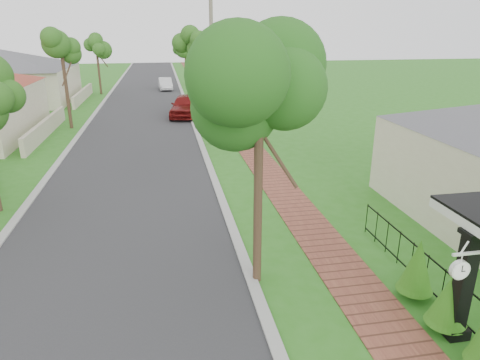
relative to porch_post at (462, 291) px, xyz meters
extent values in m
plane|color=#2B6E1A|center=(-4.55, 1.00, -1.12)|extent=(160.00, 160.00, 0.00)
cube|color=#28282B|center=(-7.55, 21.00, -1.12)|extent=(7.00, 120.00, 0.02)
cube|color=#9E9E99|center=(-3.90, 21.00, -1.12)|extent=(0.30, 120.00, 0.10)
cube|color=#9E9E99|center=(-11.20, 21.00, -1.12)|extent=(0.30, 120.00, 0.10)
cube|color=brown|center=(-1.30, 21.00, -1.12)|extent=(1.50, 120.00, 0.03)
cube|color=black|center=(0.00, 0.00, 0.14)|extent=(0.30, 0.30, 2.52)
cube|color=black|center=(0.00, 0.00, -1.00)|extent=(0.48, 0.48, 0.24)
cube|color=black|center=(0.00, 0.00, 1.34)|extent=(0.42, 0.42, 0.10)
cube|color=black|center=(0.35, 1.00, -0.17)|extent=(0.03, 8.00, 0.03)
cube|color=black|center=(0.35, 1.00, -0.97)|extent=(0.03, 8.00, 0.03)
cylinder|color=black|center=(0.35, 0.33, -0.62)|extent=(0.02, 0.02, 1.00)
cylinder|color=black|center=(0.35, 1.00, -0.62)|extent=(0.02, 0.02, 1.00)
cylinder|color=black|center=(0.35, 1.67, -0.62)|extent=(0.02, 0.02, 1.00)
cylinder|color=black|center=(0.35, 2.33, -0.62)|extent=(0.02, 0.02, 1.00)
cylinder|color=black|center=(0.35, 3.00, -0.62)|extent=(0.02, 0.02, 1.00)
cylinder|color=black|center=(0.35, 3.67, -0.62)|extent=(0.02, 0.02, 1.00)
cylinder|color=black|center=(0.35, 4.33, -0.62)|extent=(0.02, 0.02, 1.00)
cylinder|color=black|center=(0.35, 5.00, -0.62)|extent=(0.02, 0.02, 1.00)
cylinder|color=#382619|center=(-3.05, 17.00, 1.15)|extent=(0.22, 0.22, 4.55)
sphere|color=#1B4713|center=(-3.05, 17.00, 3.56)|extent=(1.70, 1.70, 1.70)
cylinder|color=#382619|center=(-3.05, 31.00, 1.33)|extent=(0.22, 0.22, 4.90)
sphere|color=#1B4713|center=(-3.05, 31.00, 3.92)|extent=(1.70, 1.70, 1.70)
cylinder|color=#382619|center=(-3.05, 45.00, 0.98)|extent=(0.22, 0.22, 4.20)
sphere|color=#1B4713|center=(-3.05, 45.00, 3.20)|extent=(1.70, 1.70, 1.70)
cylinder|color=#382619|center=(-12.05, 23.00, 1.33)|extent=(0.22, 0.22, 4.90)
sphere|color=#1B4713|center=(-12.05, 23.00, 3.92)|extent=(1.70, 1.70, 1.70)
cylinder|color=#382619|center=(-12.05, 39.00, 1.15)|extent=(0.22, 0.22, 4.55)
sphere|color=#1B4713|center=(-12.05, 39.00, 3.56)|extent=(1.70, 1.70, 1.70)
sphere|color=#2B6414|center=(-0.10, 0.19, -0.82)|extent=(0.69, 0.69, 0.69)
cone|color=#2B6414|center=(-0.10, 0.19, -0.27)|extent=(0.78, 0.78, 1.11)
sphere|color=#2B6414|center=(-0.10, 1.43, -0.78)|extent=(0.67, 0.67, 0.67)
cone|color=#2B6414|center=(-0.10, 1.43, -0.17)|extent=(0.77, 0.77, 1.24)
cube|color=#BFB299|center=(-13.15, 21.00, -0.62)|extent=(0.25, 10.00, 1.00)
cube|color=beige|center=(-19.55, 35.00, 0.38)|extent=(11.00, 10.00, 3.00)
pyramid|color=#4C4C51|center=(-19.55, 35.00, 2.68)|extent=(15.56, 15.56, 1.60)
cube|color=#BFB299|center=(-13.15, 35.00, -0.62)|extent=(0.25, 10.00, 1.00)
imported|color=maroon|center=(-4.26, 25.55, -0.30)|extent=(2.91, 5.14, 1.65)
imported|color=silver|center=(-5.55, 41.00, -0.49)|extent=(1.54, 3.88, 1.25)
cylinder|color=#382619|center=(-3.75, 2.87, 1.18)|extent=(0.22, 0.22, 4.60)
sphere|color=#255C1A|center=(-3.75, 2.87, 3.61)|extent=(2.29, 2.29, 2.29)
cylinder|color=#706657|center=(-2.74, 21.00, 3.43)|extent=(0.24, 0.24, 9.09)
cube|color=white|center=(-0.38, -0.40, 1.14)|extent=(0.67, 0.05, 0.05)
cylinder|color=white|center=(-0.50, -0.40, 0.99)|extent=(0.02, 0.02, 0.29)
cylinder|color=white|center=(-0.50, -0.40, 0.80)|extent=(0.40, 0.10, 0.40)
cylinder|color=white|center=(-0.50, -0.45, 0.80)|extent=(0.34, 0.01, 0.34)
cylinder|color=white|center=(-0.50, -0.34, 0.80)|extent=(0.34, 0.01, 0.34)
cube|color=black|center=(-0.50, -0.46, 0.86)|extent=(0.02, 0.01, 0.13)
cube|color=black|center=(-0.46, -0.46, 0.80)|extent=(0.09, 0.01, 0.02)
camera|label=1|loc=(-5.92, -6.69, 5.17)|focal=32.00mm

